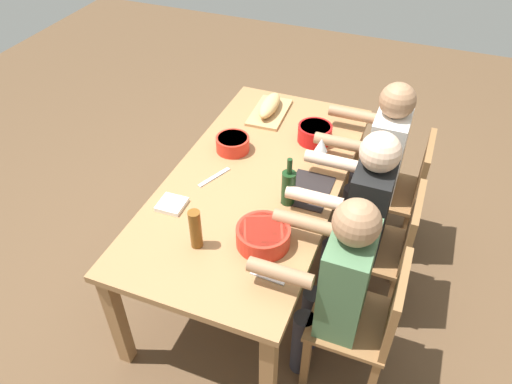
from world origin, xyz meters
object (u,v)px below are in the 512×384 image
Objects in this scene: chair_near_right at (402,188)px; diner_near_right at (379,155)px; wine_glass at (321,146)px; napkin_stack at (172,204)px; diner_near_left at (337,281)px; diner_near_center at (361,209)px; serving_bowl_fruit at (233,143)px; wine_bottle at (288,187)px; chair_near_center at (388,245)px; bread_loaf at (270,105)px; dining_table at (256,188)px; serving_bowl_greens at (263,235)px; cutting_board at (270,112)px; beer_bottle at (196,229)px; serving_bowl_pasta at (315,132)px; chair_near_left at (369,320)px.

chair_near_right is 0.28m from diner_near_right.
wine_glass reaches higher than napkin_stack.
diner_near_center is (0.54, 0.00, 0.00)m from diner_near_left.
wine_bottle reaches higher than serving_bowl_fruit.
bread_loaf is (0.68, 0.97, 0.32)m from chair_near_center.
diner_near_center reaches higher than chair_near_center.
napkin_stack is (-0.26, 0.57, -0.10)m from wine_bottle.
dining_table is 11.74× the size of wine_glass.
wine_bottle reaches higher than chair_near_right.
serving_bowl_greens reaches higher than cutting_board.
wine_bottle is 1.32× the size of beer_bottle.
serving_bowl_greens is 0.92× the size of wine_bottle.
serving_bowl_pasta is (0.48, -0.21, 0.14)m from dining_table.
diner_near_left is 1.00× the size of diner_near_center.
serving_bowl_fruit is 0.49m from bread_loaf.
bread_loaf is (1.16, 0.39, 0.01)m from serving_bowl_greens.
diner_near_center is 1.05m from bread_loaf.
diner_near_right is 0.54m from diner_near_center.
diner_near_left is at bearing 180.00° from diner_near_center.
chair_near_right is at bearing -37.68° from beer_bottle.
chair_near_left and chair_near_center have the same top height.
bread_loaf is 1.29m from beer_bottle.
serving_bowl_pasta is (1.02, 0.41, 0.10)m from diner_near_left.
diner_near_center reaches higher than serving_bowl_pasta.
diner_near_right reaches higher than bread_loaf.
serving_bowl_pasta is at bearing 24.84° from wine_glass.
cutting_board is (0.15, 0.78, 0.05)m from diner_near_right.
chair_near_right is at bearing -56.22° from dining_table.
serving_bowl_pasta reaches higher than napkin_stack.
chair_near_right reaches higher than serving_bowl_fruit.
beer_bottle is (-0.07, 0.70, 0.15)m from diner_near_left.
chair_near_right is at bearing -98.65° from cutting_board.
wine_glass reaches higher than cutting_board.
cutting_board is 1.38× the size of wine_bottle.
chair_near_right is 6.07× the size of napkin_stack.
serving_bowl_fruit is (-0.33, 0.85, 0.09)m from diner_near_right.
wine_glass reaches higher than chair_near_center.
serving_bowl_greens is at bearing 140.05° from diner_near_center.
serving_bowl_fruit is at bearing -9.62° from napkin_stack.
serving_bowl_greens is (-0.95, -0.01, -0.00)m from serving_bowl_pasta.
diner_near_right reaches higher than serving_bowl_pasta.
beer_bottle is at bearing 113.36° from serving_bowl_greens.
diner_near_right is 0.79m from wine_bottle.
chair_near_left is 0.95m from beer_bottle.
cutting_board is (1.16, 0.39, -0.05)m from serving_bowl_greens.
chair_near_right is 1.03m from bread_loaf.
dining_table is at bearing 156.63° from serving_bowl_pasta.
serving_bowl_fruit is at bearing 54.48° from chair_near_left.
chair_near_right is at bearing -50.69° from napkin_stack.
serving_bowl_fruit is 0.71× the size of wine_bottle.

